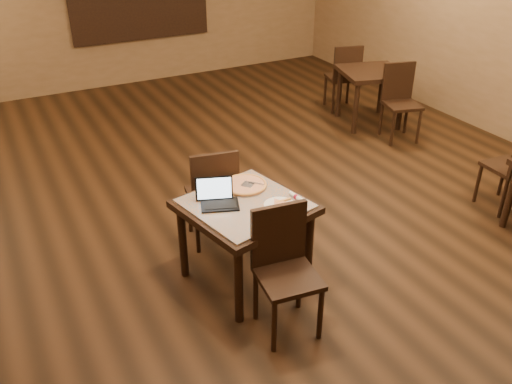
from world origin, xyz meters
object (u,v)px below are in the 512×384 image
other_table_a_chair_near (400,97)px  other_table_a (371,79)px  tiled_table (245,213)px  chair_main_near (284,263)px  pizza_pan (245,186)px  laptop (217,197)px  chair_main_far (213,192)px  other_table_a_chair_far (344,74)px

other_table_a_chair_near → other_table_a: bearing=107.8°
tiled_table → other_table_a_chair_near: other_table_a_chair_near is taller
chair_main_near → pizza_pan: size_ratio=2.70×
other_table_a_chair_near → laptop: bearing=-138.0°
chair_main_far → other_table_a_chair_far: other_table_a_chair_far is taller
chair_main_far → other_table_a: chair_main_far is taller
pizza_pan → other_table_a_chair_near: (3.09, 1.56, -0.20)m
chair_main_far → laptop: 0.60m
chair_main_far → other_table_a_chair_near: size_ratio=0.99×
tiled_table → other_table_a_chair_near: size_ratio=1.09×
tiled_table → other_table_a_chair_far: bearing=30.6°
pizza_pan → other_table_a_chair_near: other_table_a_chair_near is taller
chair_main_near → laptop: 0.78m
laptop → other_table_a_chair_near: 3.82m
tiled_table → other_table_a_chair_far: 4.35m
pizza_pan → other_table_a: size_ratio=0.36×
tiled_table → other_table_a: bearing=24.2°
tiled_table → chair_main_far: (-0.02, 0.61, -0.10)m
pizza_pan → other_table_a_chair_far: (3.05, 2.74, -0.20)m
pizza_pan → other_table_a: other_table_a is taller
laptop → other_table_a_chair_near: size_ratio=0.36×
tiled_table → other_table_a: size_ratio=1.08×
tiled_table → chair_main_near: (0.01, -0.61, -0.10)m
laptop → other_table_a_chair_far: other_table_a_chair_far is taller
other_table_a → laptop: bearing=-130.4°
other_table_a_chair_near → other_table_a_chair_far: 1.18m
chair_main_far → other_table_a_chair_near: 3.44m
laptop → pizza_pan: 0.35m
tiled_table → pizza_pan: 0.29m
chair_main_near → other_table_a: 4.37m
tiled_table → laptop: 0.27m
chair_main_near → other_table_a: (3.18, 3.00, 0.08)m
laptop → other_table_a_chair_far: (3.37, 2.88, -0.25)m
other_table_a → other_table_a_chair_far: other_table_a_chair_far is taller
chair_main_far → other_table_a_chair_far: 3.96m
tiled_table → chair_main_far: size_ratio=1.10×
tiled_table → laptop: bearing=141.2°
chair_main_near → chair_main_far: (-0.03, 1.23, -0.00)m
chair_main_near → other_table_a_chair_near: size_ratio=1.00×
chair_main_far → laptop: size_ratio=2.79×
chair_main_far → other_table_a_chair_far: (3.18, 2.36, 0.00)m
chair_main_near → laptop: (-0.21, 0.71, 0.25)m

